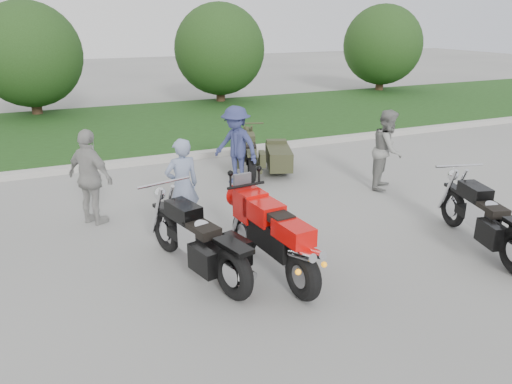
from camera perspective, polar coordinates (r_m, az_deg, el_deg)
name	(u,v)px	position (r m, az deg, el deg)	size (l,w,h in m)	color
ground	(284,260)	(7.55, 3.20, -7.75)	(80.00, 80.00, 0.00)	#9B9B96
curb	(176,157)	(12.80, -9.18, 3.93)	(60.00, 0.30, 0.15)	#B1AEA6
grass_strip	(141,126)	(16.74, -12.99, 7.32)	(60.00, 8.00, 0.14)	#24581E
tree_mid_left	(29,55)	(19.49, -24.51, 14.10)	(3.60, 3.60, 4.00)	#3F2B1C
tree_mid_right	(220,49)	(20.75, -4.18, 15.94)	(3.60, 3.60, 4.00)	#3F2B1C
tree_far_right	(383,45)	(24.67, 14.27, 15.98)	(3.60, 3.60, 4.00)	#3F2B1C
sportbike_red	(273,234)	(6.87, 1.96, -4.84)	(0.50, 2.23, 1.06)	black
cruiser_left	(201,244)	(6.95, -6.32, -5.89)	(0.84, 2.44, 0.95)	black
cruiser_right	(487,222)	(8.43, 24.91, -3.11)	(0.79, 2.37, 0.93)	black
cruiser_sidecar	(267,156)	(11.52, 1.25, 4.08)	(1.51, 2.10, 0.84)	black
person_stripe	(182,186)	(8.34, -8.43, 0.72)	(0.58, 0.38, 1.60)	#7D8BAA
person_grey	(387,150)	(10.74, 14.80, 4.71)	(0.81, 0.63, 1.66)	gray
person_denim	(236,145)	(10.69, -2.29, 5.34)	(1.09, 0.63, 1.69)	navy
person_back	(91,178)	(9.00, -18.39, 1.58)	(0.98, 0.41, 1.68)	#9C9B97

